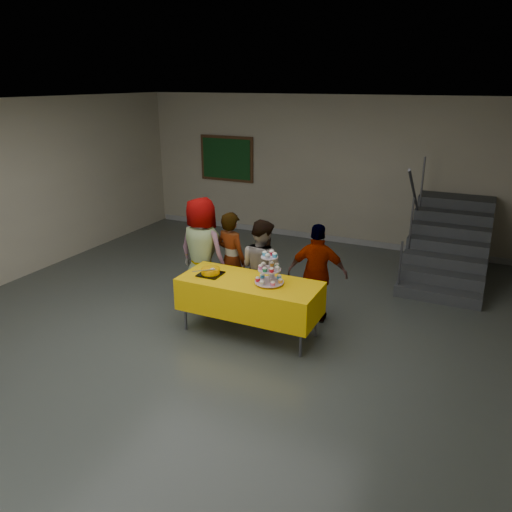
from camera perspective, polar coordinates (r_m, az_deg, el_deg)
The scene contains 10 objects.
room_shell at distance 5.98m, azimuth -7.45°, elevation 8.39°, with size 10.00×10.04×3.02m.
bake_table at distance 6.65m, azimuth -0.73°, elevation -4.53°, with size 1.88×0.78×0.77m.
cupcake_stand at distance 6.40m, azimuth 1.54°, elevation -1.76°, with size 0.38×0.38×0.44m.
bear_cake at distance 6.77m, azimuth -5.22°, elevation -1.68°, with size 0.32×0.36×0.12m.
schoolchild_a at distance 7.51m, azimuth -6.20°, elevation 0.45°, with size 0.81×0.53×1.66m, color slate.
schoolchild_b at distance 7.45m, azimuth -2.83°, elevation -0.42°, with size 0.53×0.35×1.46m, color slate.
schoolchild_c at distance 7.14m, azimuth 0.68°, elevation -1.40°, with size 0.70×0.54×1.44m, color slate.
schoolchild_d at distance 7.00m, azimuth 7.04°, elevation -2.02°, with size 0.84×0.35×1.43m, color slate.
staircase at distance 9.48m, azimuth 21.16°, elevation 1.11°, with size 1.30×2.40×2.04m.
noticeboard at distance 11.37m, azimuth -3.37°, elevation 11.05°, with size 1.30×0.05×1.00m.
Camera 1 is at (3.17, -4.92, 3.27)m, focal length 35.00 mm.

